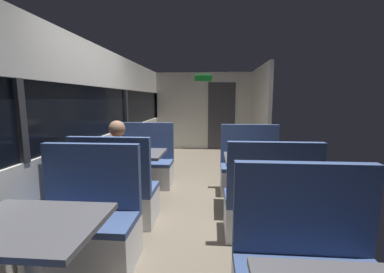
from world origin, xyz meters
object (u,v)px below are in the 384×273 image
at_px(dining_table_mid_window, 133,159).
at_px(coffee_cup_secondary, 265,157).
at_px(dining_table_near_window, 31,237).
at_px(bench_mid_window_facing_end, 117,197).
at_px(seated_passenger, 118,179).
at_px(bench_near_window_facing_entry, 86,228).
at_px(bench_rear_aisle_facing_end, 269,209).
at_px(dining_table_rear_aisle, 258,165).
at_px(bench_rear_aisle_facing_entry, 250,172).
at_px(bench_mid_window_facing_entry, 146,167).

distance_m(dining_table_mid_window, coffee_cup_secondary, 1.88).
xyz_separation_m(dining_table_near_window, bench_mid_window_facing_end, (0.00, 1.46, -0.31)).
distance_m(dining_table_near_window, seated_passenger, 1.54).
relative_size(bench_near_window_facing_entry, dining_table_mid_window, 1.22).
xyz_separation_m(bench_rear_aisle_facing_end, coffee_cup_secondary, (0.05, 0.55, 0.46)).
relative_size(bench_near_window_facing_entry, seated_passenger, 0.87).
bearing_deg(seated_passenger, dining_table_near_window, -90.00).
bearing_deg(dining_table_mid_window, seated_passenger, -90.00).
bearing_deg(dining_table_near_window, seated_passenger, 90.00).
bearing_deg(bench_mid_window_facing_end, dining_table_mid_window, 90.00).
bearing_deg(bench_rear_aisle_facing_end, bench_mid_window_facing_end, 173.62).
xyz_separation_m(bench_near_window_facing_entry, bench_rear_aisle_facing_end, (1.79, 0.57, 0.00)).
distance_m(dining_table_mid_window, bench_rear_aisle_facing_end, 2.03).
bearing_deg(bench_mid_window_facing_end, dining_table_rear_aisle, 15.59).
distance_m(dining_table_near_window, coffee_cup_secondary, 2.59).
relative_size(bench_near_window_facing_entry, coffee_cup_secondary, 12.22).
bearing_deg(dining_table_rear_aisle, bench_rear_aisle_facing_entry, 90.00).
height_order(bench_mid_window_facing_end, dining_table_rear_aisle, bench_mid_window_facing_end).
distance_m(dining_table_near_window, bench_near_window_facing_entry, 0.77).
distance_m(bench_near_window_facing_entry, bench_mid_window_facing_end, 0.77).
bearing_deg(dining_table_rear_aisle, dining_table_mid_window, 173.62).
bearing_deg(dining_table_rear_aisle, bench_mid_window_facing_end, -164.41).
height_order(dining_table_near_window, bench_rear_aisle_facing_end, bench_rear_aisle_facing_end).
distance_m(bench_near_window_facing_entry, bench_mid_window_facing_entry, 2.16).
height_order(dining_table_rear_aisle, bench_rear_aisle_facing_end, bench_rear_aisle_facing_end).
xyz_separation_m(bench_mid_window_facing_entry, dining_table_rear_aisle, (1.79, -0.90, 0.31)).
xyz_separation_m(bench_rear_aisle_facing_entry, seated_passenger, (-1.79, -1.13, 0.21)).
xyz_separation_m(bench_mid_window_facing_entry, bench_rear_aisle_facing_entry, (1.79, -0.20, 0.00)).
xyz_separation_m(dining_table_mid_window, bench_mid_window_facing_entry, (0.00, 0.70, -0.31)).
relative_size(dining_table_near_window, bench_rear_aisle_facing_entry, 0.82).
bearing_deg(seated_passenger, bench_mid_window_facing_entry, 90.00).
relative_size(dining_table_rear_aisle, bench_rear_aisle_facing_entry, 0.82).
relative_size(bench_mid_window_facing_entry, coffee_cup_secondary, 12.22).
height_order(dining_table_rear_aisle, coffee_cup_secondary, coffee_cup_secondary).
bearing_deg(dining_table_mid_window, coffee_cup_secondary, -10.67).
xyz_separation_m(dining_table_mid_window, coffee_cup_secondary, (1.84, -0.35, 0.15)).
bearing_deg(seated_passenger, bench_mid_window_facing_end, -90.00).
height_order(bench_rear_aisle_facing_end, seated_passenger, seated_passenger).
xyz_separation_m(dining_table_mid_window, bench_rear_aisle_facing_entry, (1.79, 0.50, -0.31)).
distance_m(dining_table_mid_window, dining_table_rear_aisle, 1.80).
distance_m(dining_table_near_window, bench_rear_aisle_facing_entry, 3.22).
distance_m(bench_near_window_facing_entry, seated_passenger, 0.86).
height_order(bench_mid_window_facing_entry, seated_passenger, seated_passenger).
xyz_separation_m(bench_near_window_facing_entry, dining_table_rear_aisle, (1.79, 1.26, 0.31)).
height_order(dining_table_mid_window, bench_mid_window_facing_entry, bench_mid_window_facing_entry).
distance_m(bench_rear_aisle_facing_entry, seated_passenger, 2.13).
relative_size(bench_mid_window_facing_entry, seated_passenger, 0.87).
xyz_separation_m(bench_near_window_facing_entry, seated_passenger, (0.00, 0.84, 0.21)).
relative_size(bench_mid_window_facing_entry, bench_rear_aisle_facing_end, 1.00).
height_order(dining_table_near_window, bench_near_window_facing_entry, bench_near_window_facing_entry).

